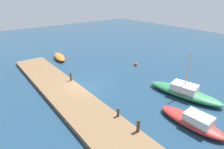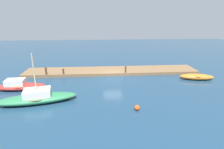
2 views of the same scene
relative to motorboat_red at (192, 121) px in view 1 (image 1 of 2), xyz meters
name	(u,v)px [view 1 (image 1 of 2)]	position (x,y,z in m)	size (l,w,h in m)	color
ground_plane	(86,87)	(-10.74, -3.29, -0.46)	(84.00, 84.00, 0.00)	navy
dock_platform	(65,93)	(-10.74, -5.87, -0.26)	(24.71, 3.83, 0.40)	brown
motorboat_red	(192,121)	(0.00, 0.00, 0.00)	(5.45, 2.00, 1.21)	#B72D28
rowboat_orange	(59,57)	(-21.53, -1.78, -0.08)	(4.40, 2.11, 0.74)	orange
sailboat_green	(184,92)	(-2.99, 3.52, 0.06)	(7.61, 3.38, 4.75)	#2D7A4C
mooring_post_west	(71,77)	(-12.57, -4.20, 0.42)	(0.20, 0.20, 0.95)	#47331E
mooring_post_mid_west	(118,112)	(-4.10, -4.20, 0.32)	(0.21, 0.21, 0.74)	#47331E
mooring_post_mid_east	(138,126)	(-1.82, -4.20, 0.44)	(0.24, 0.24, 0.98)	#47331E
marker_buoy	(136,64)	(-12.13, 5.73, -0.22)	(0.49, 0.49, 0.49)	#E54C19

